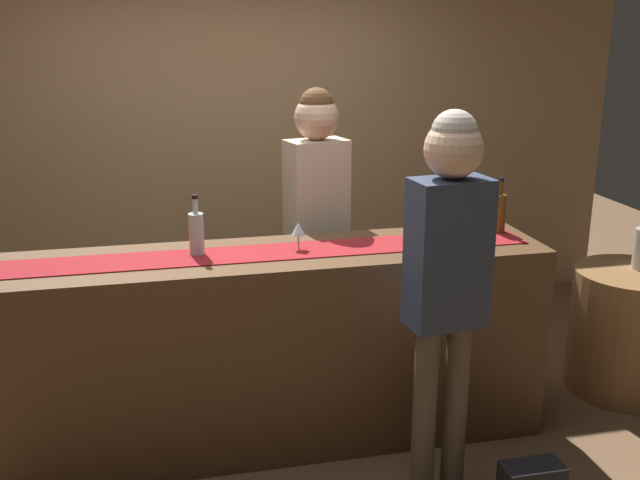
{
  "coord_description": "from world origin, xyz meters",
  "views": [
    {
      "loc": [
        -0.52,
        -3.46,
        2.13
      ],
      "look_at": [
        0.26,
        0.0,
        1.08
      ],
      "focal_mm": 41.55,
      "sensor_mm": 36.0,
      "label": 1
    }
  ],
  "objects": [
    {
      "name": "wine_bottle_clear",
      "position": [
        -0.34,
        0.04,
        1.14
      ],
      "size": [
        0.07,
        0.07,
        0.3
      ],
      "color": "#B2C6C1",
      "rests_on": "bar_counter"
    },
    {
      "name": "wine_glass_near_customer",
      "position": [
        0.16,
        0.01,
        1.14
      ],
      "size": [
        0.07,
        0.07,
        0.14
      ],
      "color": "silver",
      "rests_on": "bar_counter"
    },
    {
      "name": "ground_plane",
      "position": [
        0.0,
        0.0,
        0.0
      ],
      "size": [
        10.0,
        10.0,
        0.0
      ],
      "primitive_type": "plane",
      "color": "brown"
    },
    {
      "name": "wine_bottle_amber",
      "position": [
        1.27,
        0.09,
        1.14
      ],
      "size": [
        0.07,
        0.07,
        0.3
      ],
      "color": "brown",
      "rests_on": "bar_counter"
    },
    {
      "name": "back_wall",
      "position": [
        0.0,
        1.9,
        1.45
      ],
      "size": [
        6.0,
        0.12,
        2.9
      ],
      "primitive_type": "cube",
      "color": "tan",
      "rests_on": "ground"
    },
    {
      "name": "bartender",
      "position": [
        0.38,
        0.58,
        1.12
      ],
      "size": [
        0.38,
        0.27,
        1.78
      ],
      "rotation": [
        0.0,
        0.0,
        3.38
      ],
      "color": "#26262B",
      "rests_on": "ground"
    },
    {
      "name": "bar_counter",
      "position": [
        0.0,
        0.0,
        0.51
      ],
      "size": [
        2.82,
        0.6,
        1.03
      ],
      "primitive_type": "cube",
      "color": "#543821",
      "rests_on": "ground"
    },
    {
      "name": "wine_glass_mid_counter",
      "position": [
        0.79,
        0.0,
        1.14
      ],
      "size": [
        0.07,
        0.07,
        0.14
      ],
      "color": "silver",
      "rests_on": "bar_counter"
    },
    {
      "name": "counter_runner_cloth",
      "position": [
        0.0,
        0.0,
        1.03
      ],
      "size": [
        2.68,
        0.28,
        0.01
      ],
      "primitive_type": "cube",
      "color": "maroon",
      "rests_on": "bar_counter"
    },
    {
      "name": "round_side_table",
      "position": [
        2.16,
        0.09,
        0.37
      ],
      "size": [
        0.68,
        0.68,
        0.74
      ],
      "primitive_type": "cylinder",
      "color": "olive",
      "rests_on": "ground"
    },
    {
      "name": "customer_sipping",
      "position": [
        0.7,
        -0.61,
        1.12
      ],
      "size": [
        0.36,
        0.25,
        1.79
      ],
      "rotation": [
        0.0,
        0.0,
        0.11
      ],
      "color": "brown",
      "rests_on": "ground"
    }
  ]
}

